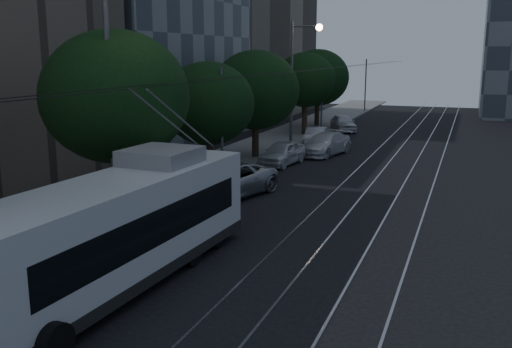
{
  "coord_description": "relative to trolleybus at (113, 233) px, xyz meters",
  "views": [
    {
      "loc": [
        6.31,
        -15.79,
        6.62
      ],
      "look_at": [
        -1.22,
        4.06,
        2.12
      ],
      "focal_mm": 40.0,
      "sensor_mm": 36.0,
      "label": 1
    }
  ],
  "objects": [
    {
      "name": "pickup_silver",
      "position": [
        -1.33,
        10.89,
        -0.9
      ],
      "size": [
        4.01,
        6.15,
        1.57
      ],
      "primitive_type": "imported",
      "rotation": [
        0.0,
        0.0,
        -0.27
      ],
      "color": "#A8AAB0",
      "rests_on": "ground"
    },
    {
      "name": "tree_1",
      "position": [
        -3.6,
        5.69,
        3.3
      ],
      "size": [
        5.68,
        5.68,
        7.56
      ],
      "color": "#2D2019",
      "rests_on": "ground"
    },
    {
      "name": "car_white_c",
      "position": [
        -1.4,
        27.39,
        -1.03
      ],
      "size": [
        1.86,
        4.12,
        1.31
      ],
      "primitive_type": "imported",
      "rotation": [
        0.0,
        0.0,
        0.12
      ],
      "color": "#B0B0B4",
      "rests_on": "ground"
    },
    {
      "name": "tree_3",
      "position": [
        -3.6,
        20.74,
        2.69
      ],
      "size": [
        5.5,
        5.5,
        6.86
      ],
      "color": "#2D2019",
      "rests_on": "ground"
    },
    {
      "name": "streetlamp_far",
      "position": [
        -1.9,
        24.16,
        3.64
      ],
      "size": [
        2.15,
        0.44,
        8.72
      ],
      "color": "#5C5C5F",
      "rests_on": "ground"
    },
    {
      "name": "tram_rails",
      "position": [
        5.4,
        22.89,
        -1.68
      ],
      "size": [
        4.52,
        90.0,
        0.02
      ],
      "color": "#93939B",
      "rests_on": "ground"
    },
    {
      "name": "car_white_a",
      "position": [
        -1.4,
        19.49,
        -0.97
      ],
      "size": [
        2.2,
        4.38,
        1.43
      ],
      "primitive_type": "imported",
      "rotation": [
        0.0,
        0.0,
        -0.12
      ],
      "color": "silver",
      "rests_on": "ground"
    },
    {
      "name": "ground",
      "position": [
        2.9,
        2.89,
        -1.69
      ],
      "size": [
        120.0,
        120.0,
        0.0
      ],
      "primitive_type": "plane",
      "color": "black",
      "rests_on": "ground"
    },
    {
      "name": "trolleybus",
      "position": [
        0.0,
        0.0,
        0.0
      ],
      "size": [
        3.14,
        12.31,
        5.63
      ],
      "rotation": [
        0.0,
        0.0,
        -0.05
      ],
      "color": "white",
      "rests_on": "ground"
    },
    {
      "name": "tree_4",
      "position": [
        -3.6,
        32.08,
        2.84
      ],
      "size": [
        4.87,
        4.87,
        6.74
      ],
      "color": "#2D2019",
      "rests_on": "ground"
    },
    {
      "name": "car_white_b",
      "position": [
        0.2,
        23.83,
        -0.96
      ],
      "size": [
        3.1,
        5.33,
        1.45
      ],
      "primitive_type": "imported",
      "rotation": [
        0.0,
        0.0,
        -0.23
      ],
      "color": "silver",
      "rests_on": "ground"
    },
    {
      "name": "streetlamp_near",
      "position": [
        -2.49,
        4.33,
        4.37
      ],
      "size": [
        2.43,
        0.44,
        10.06
      ],
      "color": "#5C5C5F",
      "rests_on": "ground"
    },
    {
      "name": "tree_5",
      "position": [
        -4.1,
        37.93,
        2.8
      ],
      "size": [
        5.63,
        5.63,
        7.03
      ],
      "color": "#2D2019",
      "rests_on": "ground"
    },
    {
      "name": "tree_2",
      "position": [
        -3.64,
        13.97,
        2.38
      ],
      "size": [
        4.82,
        4.82,
        6.25
      ],
      "color": "#2D2019",
      "rests_on": "ground"
    },
    {
      "name": "overhead_wires",
      "position": [
        -2.07,
        22.89,
        1.78
      ],
      "size": [
        2.23,
        90.0,
        6.0
      ],
      "color": "black",
      "rests_on": "ground"
    },
    {
      "name": "car_white_d",
      "position": [
        -1.19,
        35.87,
        -0.96
      ],
      "size": [
        3.32,
        4.6,
        1.46
      ],
      "primitive_type": "imported",
      "rotation": [
        0.0,
        0.0,
        0.42
      ],
      "color": "silver",
      "rests_on": "ground"
    },
    {
      "name": "sidewalk",
      "position": [
        -4.6,
        22.89,
        -1.61
      ],
      "size": [
        5.0,
        90.0,
        0.15
      ],
      "primitive_type": "cube",
      "color": "gray",
      "rests_on": "ground"
    }
  ]
}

